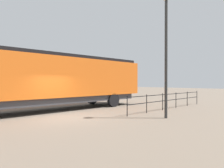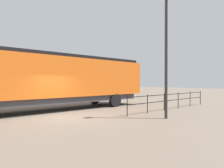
% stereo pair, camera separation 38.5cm
% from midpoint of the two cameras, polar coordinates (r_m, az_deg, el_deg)
% --- Properties ---
extents(ground_plane, '(120.00, 120.00, 0.00)m').
position_cam_midpoint_polar(ground_plane, '(11.95, -14.00, -9.20)').
color(ground_plane, '#756656').
extents(locomotive, '(3.11, 16.26, 3.97)m').
position_cam_midpoint_polar(locomotive, '(14.87, -17.25, 1.36)').
color(locomotive, orange).
rests_on(locomotive, ground_plane).
extents(lamp_post, '(0.52, 0.52, 7.09)m').
position_cam_midpoint_polar(lamp_post, '(11.91, 14.22, 14.67)').
color(lamp_post, '#2D2D2D').
rests_on(lamp_post, ground_plane).
extents(platform_fence, '(0.05, 9.50, 1.22)m').
position_cam_midpoint_polar(platform_fence, '(15.60, 15.38, -4.01)').
color(platform_fence, black).
rests_on(platform_fence, ground_plane).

